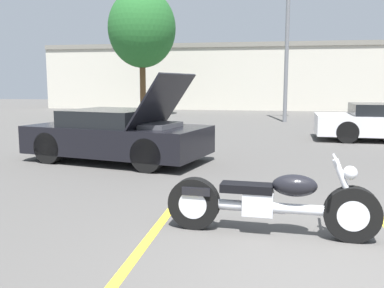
{
  "coord_description": "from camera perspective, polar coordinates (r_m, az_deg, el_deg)",
  "views": [
    {
      "loc": [
        -0.63,
        -3.95,
        1.79
      ],
      "look_at": [
        -1.82,
        2.88,
        0.8
      ],
      "focal_mm": 40.0,
      "sensor_mm": 36.0,
      "label": 1
    }
  ],
  "objects": [
    {
      "name": "ground_plane",
      "position": [
        4.39,
        17.98,
        -16.41
      ],
      "size": [
        80.0,
        80.0,
        0.0
      ],
      "primitive_type": "plane",
      "color": "#514F4C"
    },
    {
      "name": "parking_stripe_foreground",
      "position": [
        5.26,
        -5.27,
        -11.78
      ],
      "size": [
        0.12,
        5.9,
        0.01
      ],
      "primitive_type": "cube",
      "color": "yellow",
      "rests_on": "ground"
    },
    {
      "name": "far_building",
      "position": [
        30.32,
        11.26,
        9.02
      ],
      "size": [
        32.0,
        4.2,
        4.4
      ],
      "color": "beige",
      "rests_on": "ground"
    },
    {
      "name": "light_pole",
      "position": [
        20.4,
        12.85,
        16.18
      ],
      "size": [
        1.21,
        0.28,
        8.65
      ],
      "color": "slate",
      "rests_on": "ground"
    },
    {
      "name": "tree_background",
      "position": [
        23.7,
        -6.69,
        15.01
      ],
      "size": [
        3.6,
        3.6,
        6.73
      ],
      "color": "brown",
      "rests_on": "ground"
    },
    {
      "name": "motorcycle",
      "position": [
        5.19,
        10.31,
        -7.69
      ],
      "size": [
        2.49,
        0.7,
        0.95
      ],
      "rotation": [
        0.0,
        0.0,
        -0.07
      ],
      "color": "black",
      "rests_on": "ground"
    },
    {
      "name": "show_car_hood_open",
      "position": [
        9.97,
        -9.78,
        1.18
      ],
      "size": [
        4.39,
        2.82,
        2.0
      ],
      "rotation": [
        0.0,
        0.0,
        -0.23
      ],
      "color": "black",
      "rests_on": "ground"
    }
  ]
}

